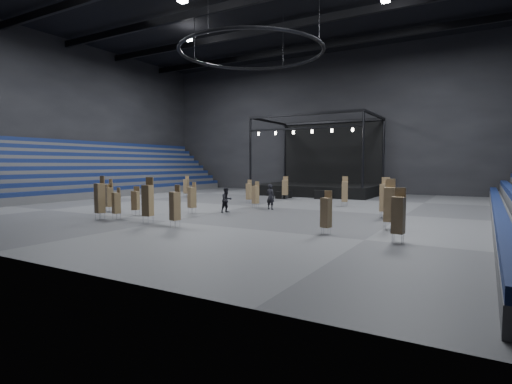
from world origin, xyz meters
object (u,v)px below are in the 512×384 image
Objects in this scene: chair_stack_11 at (326,212)px; chair_stack_14 at (398,214)px; stage at (320,182)px; chair_stack_0 at (116,202)px; chair_stack_16 at (110,196)px; chair_stack_12 at (186,186)px; flight_case_left at (286,194)px; flight_case_mid at (281,195)px; chair_stack_15 at (148,200)px; chair_stack_13 at (389,204)px; chair_stack_17 at (100,197)px; chair_stack_5 at (256,194)px; chair_stack_8 at (345,191)px; chair_stack_7 at (390,194)px; man_center at (270,197)px; chair_stack_10 at (249,191)px; flight_case_right at (321,195)px; chair_stack_1 at (136,200)px; chair_stack_6 at (192,197)px; chair_stack_4 at (175,205)px; chair_stack_3 at (285,187)px; crew_member at (227,200)px; chair_stack_2 at (109,195)px; chair_stack_9 at (385,197)px.

chair_stack_14 is at bearing 6.73° from chair_stack_11.
stage is 30.11m from chair_stack_14.
chair_stack_0 is 4.32m from chair_stack_16.
chair_stack_12 reaches higher than chair_stack_0.
flight_case_left is 1.26m from flight_case_mid.
chair_stack_15 reaches higher than chair_stack_11.
chair_stack_13 is at bearing -48.76° from flight_case_left.
chair_stack_17 is at bearing -123.00° from chair_stack_0.
chair_stack_5 is at bearing -76.81° from flight_case_mid.
chair_stack_13 is (5.85, -10.61, 0.12)m from chair_stack_8.
chair_stack_7 is 1.07× the size of man_center.
chair_stack_11 is 0.89× the size of chair_stack_14.
chair_stack_10 is (-2.57, 3.19, -0.02)m from chair_stack_5.
stage reaches higher than chair_stack_5.
flight_case_right is 0.67× the size of chair_stack_1.
chair_stack_6 is 0.98× the size of chair_stack_12.
chair_stack_8 is 1.15× the size of chair_stack_16.
chair_stack_8 is (8.33, 10.16, 0.11)m from chair_stack_6.
chair_stack_6 is 1.05× the size of chair_stack_7.
chair_stack_13 is (12.87, -23.07, -0.00)m from stage.
chair_stack_1 is 0.80× the size of chair_stack_14.
stage is 6.27× the size of chair_stack_16.
chair_stack_11 is 17.64m from chair_stack_16.
chair_stack_7 is 1.00× the size of chair_stack_10.
chair_stack_4 is 14.62m from chair_stack_10.
chair_stack_10 is at bearing 145.91° from chair_stack_13.
chair_stack_14 is at bearing 5.48° from chair_stack_6.
chair_stack_1 is 0.94× the size of chair_stack_7.
chair_stack_4 is at bearing 9.58° from chair_stack_0.
stage is at bearing 98.81° from chair_stack_0.
crew_member is (1.18, -12.42, -0.31)m from chair_stack_3.
crew_member is at bearing 25.98° from chair_stack_1.
chair_stack_3 is (-3.06, -2.16, 0.80)m from flight_case_right.
flight_case_left is 14.13m from crew_member.
chair_stack_15 is (-13.33, -4.82, -0.00)m from chair_stack_13.
chair_stack_7 is (8.68, 15.90, -0.09)m from chair_stack_4.
stage is 6.10× the size of chair_stack_6.
chair_stack_2 is 6.64m from chair_stack_6.
chair_stack_7 is 14.72m from chair_stack_14.
chair_stack_9 is (12.06, -9.68, 0.16)m from chair_stack_3.
chair_stack_2 reaches higher than crew_member.
chair_stack_15 reaches higher than chair_stack_16.
chair_stack_3 is at bearing 88.04° from chair_stack_17.
chair_stack_3 is 1.03× the size of chair_stack_6.
chair_stack_15 is (3.57, -2.35, 0.37)m from chair_stack_1.
chair_stack_2 is at bearing -179.90° from chair_stack_14.
flight_case_mid is (0.06, -1.25, -0.04)m from flight_case_left.
man_center is at bearing -43.21° from chair_stack_10.
chair_stack_11 is 1.11× the size of man_center.
chair_stack_11 is 0.81× the size of chair_stack_13.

